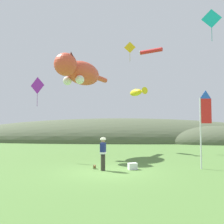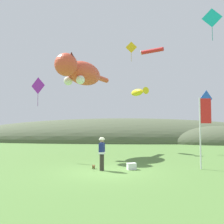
{
  "view_description": "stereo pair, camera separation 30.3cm",
  "coord_description": "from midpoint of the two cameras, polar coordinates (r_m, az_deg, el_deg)",
  "views": [
    {
      "loc": [
        0.81,
        -13.09,
        2.37
      ],
      "look_at": [
        0.0,
        4.0,
        3.36
      ],
      "focal_mm": 40.0,
      "sensor_mm": 36.0,
      "label": 1
    },
    {
      "loc": [
        1.11,
        -13.08,
        2.37
      ],
      "look_at": [
        0.0,
        4.0,
        3.36
      ],
      "focal_mm": 40.0,
      "sensor_mm": 36.0,
      "label": 2
    }
  ],
  "objects": [
    {
      "name": "festival_banner_pole",
      "position": [
        14.88,
        19.61,
        -2.18
      ],
      "size": [
        0.66,
        0.08,
        3.99
      ],
      "color": "silver",
      "rests_on": "ground"
    },
    {
      "name": "kite_giant_cat",
      "position": [
        20.87,
        -7.82,
        8.99
      ],
      "size": [
        3.61,
        7.09,
        2.28
      ],
      "color": "#E04C33"
    },
    {
      "name": "distant_hill_ridge",
      "position": [
        40.78,
        3.45,
        -6.63
      ],
      "size": [
        57.64,
        17.5,
        7.41
      ],
      "color": "#4C563D",
      "rests_on": "ground"
    },
    {
      "name": "kite_spool",
      "position": [
        14.28,
        -4.63,
        -12.35
      ],
      "size": [
        0.13,
        0.24,
        0.24
      ],
      "color": "olive",
      "rests_on": "ground"
    },
    {
      "name": "kite_diamond_gold",
      "position": [
        26.61,
        3.77,
        14.49
      ],
      "size": [
        1.19,
        0.06,
        2.09
      ],
      "color": "yellow"
    },
    {
      "name": "kite_diamond_teal",
      "position": [
        18.96,
        21.34,
        19.24
      ],
      "size": [
        1.27,
        0.3,
        2.2
      ],
      "color": "#19BFBF"
    },
    {
      "name": "kite_diamond_blue",
      "position": [
        18.91,
        20.21,
        2.85
      ],
      "size": [
        1.0,
        0.65,
        2.08
      ],
      "color": "blue"
    },
    {
      "name": "ground_plane",
      "position": [
        13.33,
        -1.5,
        -13.54
      ],
      "size": [
        120.0,
        120.0,
        0.0
      ],
      "primitive_type": "plane",
      "color": "#517A38"
    },
    {
      "name": "picnic_cooler",
      "position": [
        14.03,
        4.08,
        -12.26
      ],
      "size": [
        0.57,
        0.47,
        0.36
      ],
      "color": "white",
      "rests_on": "ground"
    },
    {
      "name": "festival_attendant",
      "position": [
        13.6,
        -2.72,
        -9.27
      ],
      "size": [
        0.33,
        0.46,
        1.77
      ],
      "color": "#332D28",
      "rests_on": "ground"
    },
    {
      "name": "kite_fish_windsock",
      "position": [
        24.04,
        5.45,
        4.55
      ],
      "size": [
        1.8,
        2.49,
        0.76
      ],
      "color": "yellow"
    },
    {
      "name": "kite_tube_streamer",
      "position": [
        23.55,
        8.44,
        13.6
      ],
      "size": [
        2.06,
        1.39,
        0.44
      ],
      "color": "red"
    },
    {
      "name": "kite_diamond_violet",
      "position": [
        19.07,
        -17.11,
        5.77
      ],
      "size": [
        1.16,
        0.45,
        2.13
      ],
      "color": "purple"
    }
  ]
}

